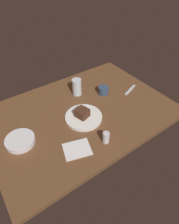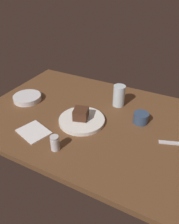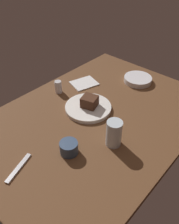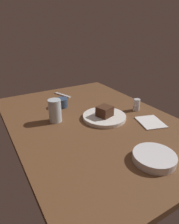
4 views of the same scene
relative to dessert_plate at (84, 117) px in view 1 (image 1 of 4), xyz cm
name	(u,v)px [view 1 (image 1 of 4)]	position (x,y,z in cm)	size (l,w,h in cm)	color
dining_table	(81,113)	(2.34, 6.62, -2.47)	(120.00, 84.00, 3.00)	brown
dessert_plate	(84,117)	(0.00, 0.00, 0.00)	(23.79, 23.79, 1.95)	white
chocolate_cake_slice	(82,113)	(-0.65, 0.35, 3.71)	(7.11, 7.47, 5.48)	#472819
salt_shaker	(106,138)	(-0.42, -23.04, 2.51)	(3.98, 3.98, 7.08)	silver
water_glass	(77,87)	(10.74, 24.40, 5.17)	(6.78, 6.78, 12.30)	silver
side_bowl	(20,141)	(-40.00, 4.24, 0.57)	(16.53, 16.53, 3.10)	silver
coffee_cup	(103,90)	(27.07, 13.75, 1.79)	(7.71, 7.71, 5.53)	#334766
dessert_spoon	(130,90)	(46.18, 4.96, -0.62)	(15.00, 1.80, 0.70)	silver
folded_napkin	(77,149)	(-16.63, -18.33, -0.67)	(14.64, 11.85, 0.60)	white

